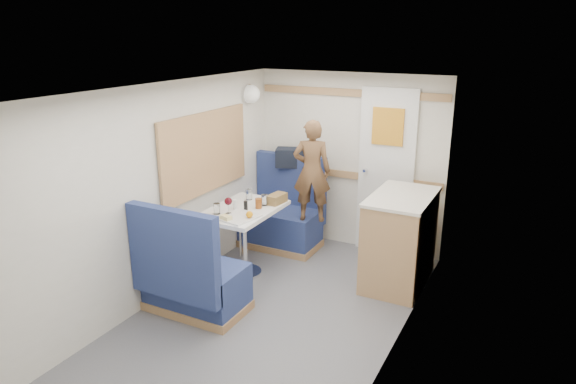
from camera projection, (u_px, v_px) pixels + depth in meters
The scene contains 28 objects.
floor at pixel (247, 338), 4.23m from camera, with size 4.50×4.50×0.00m, color #515156.
ceiling at pixel (241, 94), 3.63m from camera, with size 4.50×4.50×0.00m, color silver.
wall_back at pixel (349, 162), 5.84m from camera, with size 2.20×0.02×2.00m, color silver.
wall_left at pixel (135, 204), 4.41m from camera, with size 0.02×4.50×2.00m, color silver.
wall_right at pixel (383, 252), 3.45m from camera, with size 0.02×4.50×2.00m, color silver.
oak_trim_low at pixel (348, 175), 5.87m from camera, with size 2.15×0.02×0.08m, color #9C7146.
oak_trim_high at pixel (351, 93), 5.59m from camera, with size 2.15×0.02×0.08m, color #9C7146.
side_window at pixel (205, 153), 5.18m from camera, with size 0.04×1.30×0.72m, color #A7B297.
rear_door at pixel (386, 169), 5.63m from camera, with size 0.62×0.12×1.86m.
dinette_table at pixel (243, 223), 5.20m from camera, with size 0.62×0.92×0.72m.
bench_far at pixel (283, 221), 6.01m from camera, with size 0.90×0.59×1.05m.
bench_near at pixel (192, 282), 4.54m from camera, with size 0.90×0.59×1.05m.
ledge at pixel (293, 168), 6.05m from camera, with size 0.90×0.14×0.04m, color #9C7146.
dome_light at pixel (251, 94), 5.73m from camera, with size 0.20×0.20×0.20m, color white.
galley_counter at pixel (399, 239), 5.05m from camera, with size 0.57×0.92×0.92m.
person at pixel (312, 171), 5.45m from camera, with size 0.40×0.26×1.10m, color brown.
duffel_bag at pixel (295, 158), 6.00m from camera, with size 0.45×0.21×0.21m, color black.
tray at pixel (240, 218), 4.87m from camera, with size 0.27×0.35×0.02m, color silver.
orange_fruit at pixel (249, 214), 4.84m from camera, with size 0.07×0.07×0.07m, color orange.
cheese_block at pixel (226, 217), 4.80m from camera, with size 0.11×0.07×0.04m, color #D4BA7B.
wine_glass at pixel (228, 202), 4.96m from camera, with size 0.08×0.08×0.17m.
tumbler_left at pixel (217, 209), 4.98m from camera, with size 0.07×0.07×0.11m, color white.
tumbler_mid at pixel (249, 194), 5.41m from camera, with size 0.07×0.07×0.11m, color white.
tumbler_right at pixel (265, 200), 5.23m from camera, with size 0.07×0.07×0.11m, color silver.
beer_glass at pixel (258, 203), 5.14m from camera, with size 0.07×0.07×0.10m, color brown.
pepper_grinder at pixel (246, 206), 5.06m from camera, with size 0.04×0.04×0.10m, color black.
salt_grinder at pixel (235, 204), 5.12m from camera, with size 0.04×0.04×0.10m, color white.
bread_loaf at pixel (277, 199), 5.30m from camera, with size 0.12×0.23×0.10m, color brown.
Camera 1 is at (1.98, -3.11, 2.43)m, focal length 32.00 mm.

